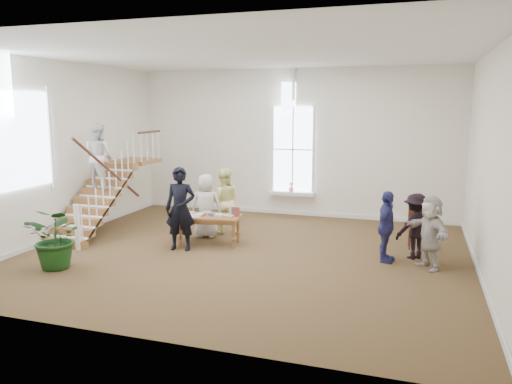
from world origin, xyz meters
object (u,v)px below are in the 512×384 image
(library_table, at_px, (208,219))
(person_yellow, at_px, (224,201))
(elderly_woman, at_px, (206,206))
(woman_cluster_b, at_px, (415,226))
(woman_cluster_c, at_px, (430,232))
(woman_cluster_a, at_px, (386,227))
(side_chair, at_px, (417,226))
(floor_plant, at_px, (57,238))
(police_officer, at_px, (180,209))

(library_table, distance_m, person_yellow, 1.13)
(elderly_woman, height_order, woman_cluster_b, elderly_woman)
(person_yellow, bearing_deg, woman_cluster_c, 143.82)
(woman_cluster_b, bearing_deg, library_table, -36.00)
(woman_cluster_a, distance_m, side_chair, 1.55)
(library_table, height_order, woman_cluster_a, woman_cluster_a)
(elderly_woman, relative_size, woman_cluster_b, 1.12)
(elderly_woman, xyz_separation_m, woman_cluster_c, (5.47, -0.91, -0.05))
(library_table, xyz_separation_m, floor_plant, (-2.26, -2.71, 0.03))
(woman_cluster_a, xyz_separation_m, side_chair, (0.64, 1.39, -0.25))
(library_table, height_order, police_officer, police_officer)
(library_table, xyz_separation_m, elderly_woman, (-0.33, 0.60, 0.19))
(woman_cluster_c, distance_m, side_chair, 1.63)
(woman_cluster_a, height_order, woman_cluster_b, woman_cluster_a)
(woman_cluster_a, distance_m, woman_cluster_b, 0.75)
(side_chair, bearing_deg, woman_cluster_b, -97.46)
(person_yellow, height_order, side_chair, person_yellow)
(police_officer, height_order, woman_cluster_c, police_officer)
(elderly_woman, bearing_deg, person_yellow, -133.31)
(library_table, xyz_separation_m, woman_cluster_a, (4.25, -0.10, 0.15))
(woman_cluster_a, relative_size, woman_cluster_b, 1.06)
(library_table, relative_size, elderly_woman, 0.98)
(woman_cluster_c, relative_size, side_chair, 1.61)
(woman_cluster_a, height_order, woman_cluster_c, woman_cluster_a)
(side_chair, bearing_deg, woman_cluster_c, -85.68)
(library_table, distance_m, woman_cluster_c, 5.16)
(woman_cluster_a, distance_m, floor_plant, 7.00)
(person_yellow, distance_m, floor_plant, 4.42)
(woman_cluster_a, bearing_deg, woman_cluster_b, -44.29)
(person_yellow, bearing_deg, elderly_woman, 38.06)
(police_officer, xyz_separation_m, floor_plant, (-1.83, -2.06, -0.32))
(elderly_woman, bearing_deg, floor_plant, 47.45)
(police_officer, relative_size, person_yellow, 1.13)
(side_chair, bearing_deg, woman_cluster_a, -119.71)
(police_officer, relative_size, side_chair, 2.04)
(library_table, height_order, side_chair, side_chair)
(person_yellow, relative_size, woman_cluster_a, 1.11)
(elderly_woman, bearing_deg, police_officer, 73.08)
(woman_cluster_c, bearing_deg, person_yellow, -138.25)
(police_officer, bearing_deg, side_chair, 9.58)
(elderly_woman, distance_m, woman_cluster_c, 5.55)
(woman_cluster_a, height_order, floor_plant, woman_cluster_a)
(library_table, distance_m, police_officer, 0.85)
(police_officer, distance_m, woman_cluster_b, 5.37)
(police_officer, bearing_deg, woman_cluster_a, -3.76)
(woman_cluster_a, bearing_deg, floor_plant, 120.68)
(police_officer, height_order, side_chair, police_officer)
(library_table, height_order, woman_cluster_b, woman_cluster_b)
(elderly_woman, relative_size, woman_cluster_c, 1.07)
(person_yellow, xyz_separation_m, floor_plant, (-2.23, -3.81, -0.21))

